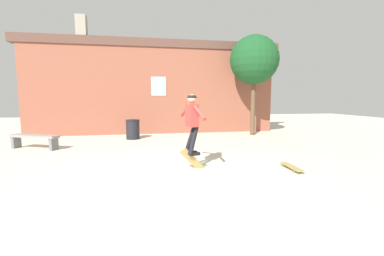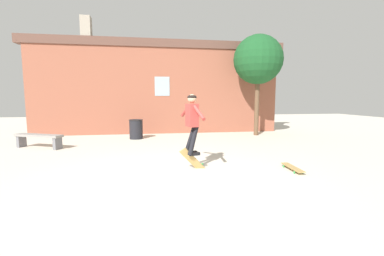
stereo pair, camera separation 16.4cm
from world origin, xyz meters
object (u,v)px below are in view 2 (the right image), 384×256
object	(u,v)px
tree_right	(258,60)
skateboard_flipping	(193,161)
trash_bin	(136,129)
skater	(192,119)
skateboard_resting	(293,167)
park_bench	(39,138)

from	to	relation	value
tree_right	skateboard_flipping	bearing A→B (deg)	-126.34
trash_bin	skater	world-z (taller)	skater
skateboard_flipping	skateboard_resting	xyz separation A→B (m)	(2.36, -0.47, -0.15)
park_bench	skater	distance (m)	6.00
tree_right	skater	bearing A→B (deg)	-126.51
tree_right	park_bench	xyz separation A→B (m)	(-8.70, -1.77, -3.08)
skater	park_bench	bearing A→B (deg)	130.98
skater	skateboard_resting	world-z (taller)	skater
park_bench	trash_bin	bearing A→B (deg)	50.78
trash_bin	skateboard_resting	bearing A→B (deg)	-54.11
tree_right	trash_bin	bearing A→B (deg)	-177.84
skateboard_flipping	skateboard_resting	distance (m)	2.41
park_bench	trash_bin	world-z (taller)	trash_bin
trash_bin	park_bench	bearing A→B (deg)	-154.05
trash_bin	skater	bearing A→B (deg)	-72.32
trash_bin	skateboard_resting	world-z (taller)	trash_bin
skater	skateboard_flipping	bearing A→B (deg)	-23.39
skateboard_flipping	trash_bin	bearing A→B (deg)	91.86
skateboard_resting	skater	bearing A→B (deg)	-98.59
tree_right	skateboard_flipping	world-z (taller)	tree_right
park_bench	skateboard_resting	world-z (taller)	park_bench
park_bench	skateboard_flipping	size ratio (longest dim) A/B	2.53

